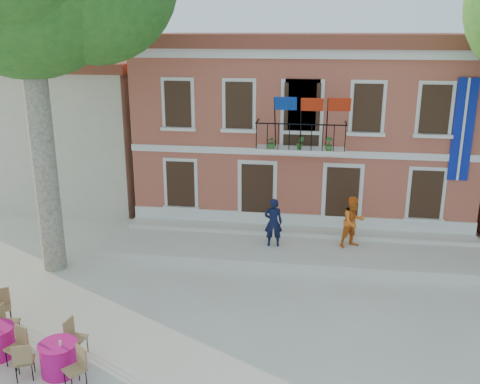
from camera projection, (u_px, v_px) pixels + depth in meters
name	position (u px, v px, depth m)	size (l,w,h in m)	color
ground	(218.00, 309.00, 15.32)	(90.00, 90.00, 0.00)	beige
main_building	(305.00, 122.00, 23.37)	(13.50, 9.59, 7.50)	#B25040
neighbor_west	(69.00, 124.00, 26.13)	(9.40, 9.40, 6.40)	beige
terrace	(296.00, 248.00, 19.15)	(14.00, 3.40, 0.30)	silver
pedestrian_navy	(273.00, 222.00, 18.75)	(0.64, 0.42, 1.75)	black
pedestrian_orange	(353.00, 222.00, 18.66)	(0.89, 0.70, 1.84)	orange
cafe_table_1	(59.00, 357.00, 12.34)	(1.86, 1.72, 0.95)	#DA146B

